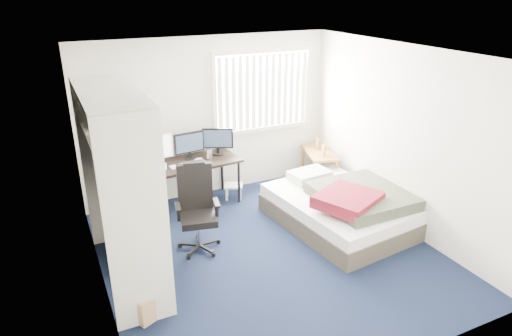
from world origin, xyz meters
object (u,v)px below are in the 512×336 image
object	(u,v)px
office_chair	(197,216)
bed	(342,207)
desk	(190,159)
nightstand	(319,155)

from	to	relation	value
office_chair	bed	world-z (taller)	office_chair
desk	bed	bearing A→B (deg)	-41.51
bed	desk	bearing A→B (deg)	138.49
office_chair	nightstand	xyz separation A→B (m)	(2.50, 1.03, 0.08)
bed	office_chair	bearing A→B (deg)	170.60
desk	office_chair	size ratio (longest dim) A/B	1.34
desk	office_chair	xyz separation A→B (m)	(-0.29, -1.19, -0.32)
office_chair	nightstand	distance (m)	2.71
desk	office_chair	bearing A→B (deg)	-103.87
desk	nightstand	size ratio (longest dim) A/B	1.63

